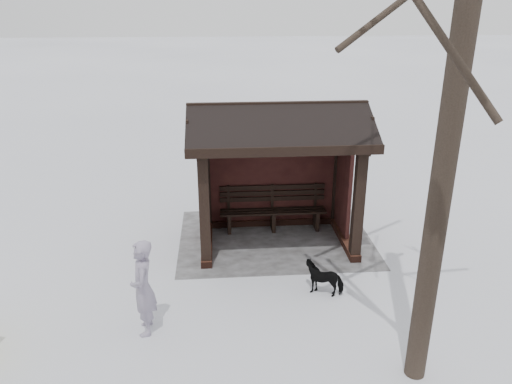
# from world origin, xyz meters

# --- Properties ---
(ground) EXTENTS (120.00, 120.00, 0.00)m
(ground) POSITION_xyz_m (0.00, 0.00, 0.00)
(ground) COLOR white
(ground) RESTS_ON ground
(trampled_patch) EXTENTS (4.20, 3.20, 0.02)m
(trampled_patch) POSITION_xyz_m (0.00, -0.20, 0.01)
(trampled_patch) COLOR gray
(trampled_patch) RESTS_ON ground
(bus_shelter) EXTENTS (3.60, 2.40, 3.09)m
(bus_shelter) POSITION_xyz_m (0.00, -0.16, 2.17)
(bus_shelter) COLOR #331912
(bus_shelter) RESTS_ON ground
(pedestrian) EXTENTS (0.44, 0.62, 1.59)m
(pedestrian) POSITION_xyz_m (2.43, 2.91, 0.80)
(pedestrian) COLOR #948AA2
(pedestrian) RESTS_ON ground
(dog) EXTENTS (0.78, 0.54, 0.61)m
(dog) POSITION_xyz_m (-0.64, 2.01, 0.30)
(dog) COLOR black
(dog) RESTS_ON ground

